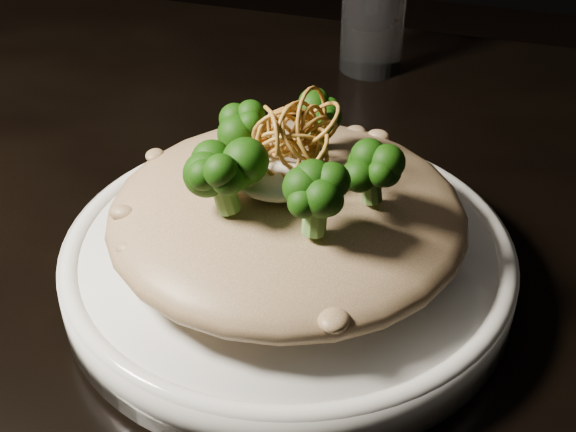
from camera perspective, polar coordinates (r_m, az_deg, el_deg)
name	(u,v)px	position (r m, az deg, el deg)	size (l,w,h in m)	color
table	(201,287)	(0.68, -6.19, -5.07)	(1.10, 0.80, 0.75)	black
plate	(288,263)	(0.55, 0.00, -3.34)	(0.30, 0.30, 0.03)	white
risotto	(287,215)	(0.52, -0.06, 0.11)	(0.23, 0.23, 0.05)	brown
broccoli	(294,149)	(0.49, 0.45, 4.77)	(0.15, 0.15, 0.05)	black
cheese	(280,172)	(0.50, -0.59, 3.13)	(0.06, 0.06, 0.02)	silver
shallots	(300,129)	(0.49, 0.84, 6.21)	(0.06, 0.06, 0.04)	brown
drinking_glass	(373,16)	(0.83, 6.07, 13.95)	(0.06, 0.06, 0.11)	white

